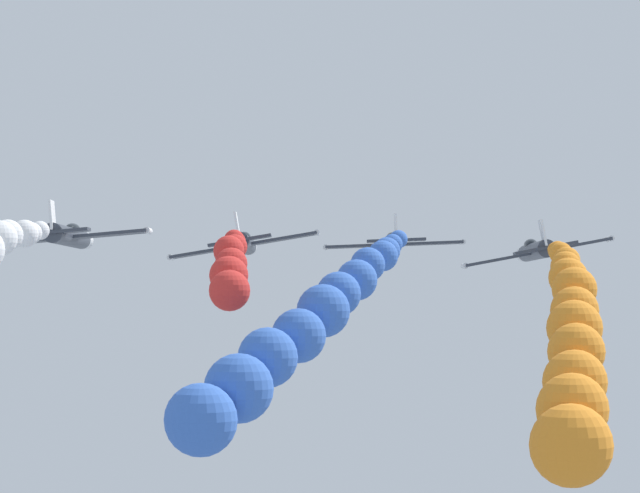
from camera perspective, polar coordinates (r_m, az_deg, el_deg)
The scene contains 7 objects.
airplane_lead at distance 97.08m, azimuth 2.93°, elevation 0.13°, with size 9.57×10.35×2.34m.
smoke_trail_lead at distance 68.86m, azimuth -1.26°, elevation -3.78°, with size 11.88×29.50×11.01m.
airplane_left_inner at distance 89.81m, azimuth -3.03°, elevation 0.12°, with size 9.49×10.35×2.82m.
smoke_trail_left_inner at distance 73.40m, azimuth -3.57°, elevation -0.84°, with size 2.33×14.55×4.49m.
airplane_right_inner at distance 91.04m, azimuth 8.54°, elevation -0.16°, with size 9.46×10.35×2.90m.
smoke_trail_right_inner at distance 65.47m, azimuth 9.98°, elevation -4.59°, with size 5.30×26.27×10.98m.
airplane_left_outer at distance 82.38m, azimuth -9.95°, elevation 0.41°, with size 9.55×10.35×2.46m.
Camera 1 is at (0.63, -88.70, 86.96)m, focal length 80.72 mm.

